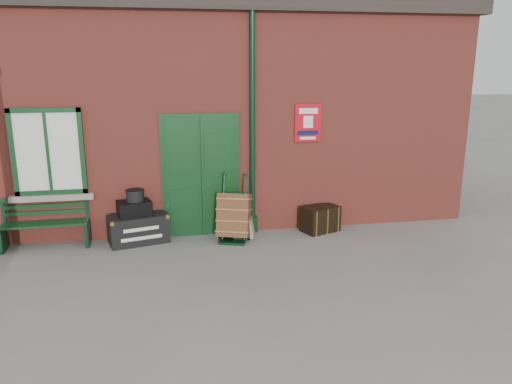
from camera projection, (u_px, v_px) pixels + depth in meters
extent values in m
plane|color=gray|center=(228.00, 263.00, 8.05)|extent=(80.00, 80.00, 0.00)
cube|color=#AF4538|center=(207.00, 116.00, 10.88)|extent=(10.00, 4.00, 4.00)
cube|color=#38302B|center=(204.00, 12.00, 10.34)|extent=(10.30, 4.30, 0.30)
cube|color=#0E3617|center=(201.00, 177.00, 9.11)|extent=(1.42, 0.12, 2.32)
cube|color=white|center=(48.00, 152.00, 8.52)|extent=(1.20, 0.08, 1.50)
cylinder|color=black|center=(253.00, 127.00, 9.01)|extent=(0.10, 0.10, 4.00)
cube|color=red|center=(308.00, 123.00, 9.23)|extent=(0.50, 0.03, 0.70)
cube|color=#0E3617|center=(45.00, 224.00, 8.61)|extent=(1.45, 0.42, 0.04)
cube|color=#0E3617|center=(46.00, 206.00, 8.74)|extent=(1.44, 0.08, 0.38)
cube|color=black|center=(3.00, 238.00, 8.52)|extent=(0.07, 0.43, 0.43)
cube|color=black|center=(88.00, 233.00, 8.80)|extent=(0.07, 0.43, 0.43)
cube|color=black|center=(138.00, 228.00, 8.92)|extent=(1.13, 0.80, 0.51)
cube|color=black|center=(134.00, 208.00, 8.81)|extent=(0.65, 0.54, 0.26)
cylinder|color=black|center=(135.00, 195.00, 8.76)|extent=(0.37, 0.37, 0.20)
cube|color=tan|center=(237.00, 219.00, 9.21)|extent=(0.39, 0.51, 0.66)
cube|color=tan|center=(247.00, 222.00, 9.19)|extent=(0.35, 0.46, 0.57)
cube|color=black|center=(233.00, 241.00, 8.95)|extent=(0.53, 0.45, 0.05)
cylinder|color=black|center=(223.00, 208.00, 8.99)|extent=(0.13, 0.32, 1.16)
cylinder|color=black|center=(245.00, 209.00, 8.94)|extent=(0.13, 0.32, 1.16)
cylinder|color=black|center=(220.00, 233.00, 9.14)|extent=(0.11, 0.22, 0.22)
cylinder|color=black|center=(249.00, 234.00, 9.07)|extent=(0.11, 0.22, 0.22)
cube|color=brown|center=(234.00, 215.00, 8.98)|extent=(0.72, 0.75, 0.86)
cube|color=black|center=(320.00, 219.00, 9.51)|extent=(0.79, 0.66, 0.49)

